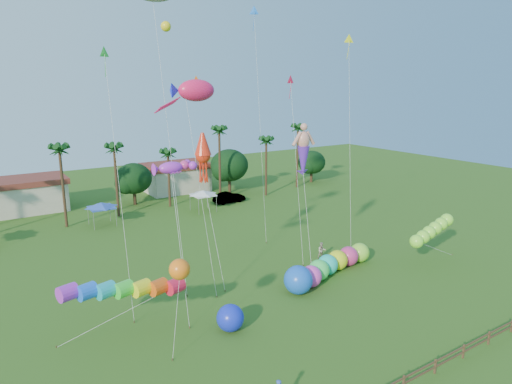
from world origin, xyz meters
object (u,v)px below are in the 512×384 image
car_b (229,197)px  spectator_b (322,251)px  caterpillar_inflatable (326,267)px  blue_ball (230,318)px

car_b → spectator_b: 25.64m
car_b → spectator_b: bearing=171.7°
caterpillar_inflatable → car_b: bearing=63.7°
blue_ball → car_b: bearing=60.1°
caterpillar_inflatable → blue_ball: size_ratio=6.06×
car_b → blue_ball: size_ratio=2.44×
spectator_b → blue_ball: (-15.19, -7.18, 0.14)m
car_b → spectator_b: (-3.52, -25.40, 0.06)m
spectator_b → caterpillar_inflatable: (-2.88, -3.88, 0.18)m
car_b → spectator_b: spectator_b is taller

